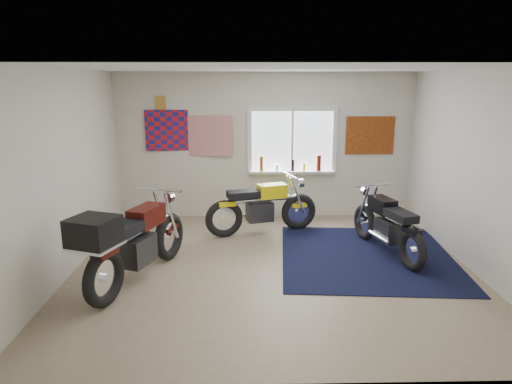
{
  "coord_description": "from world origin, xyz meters",
  "views": [
    {
      "loc": [
        -0.37,
        -5.94,
        2.59
      ],
      "look_at": [
        -0.22,
        0.4,
        1.0
      ],
      "focal_mm": 32.0,
      "sensor_mm": 36.0,
      "label": 1
    }
  ],
  "objects_px": {
    "yellow_triumph": "(262,208)",
    "black_chrome_bike": "(387,226)",
    "navy_rug": "(367,256)",
    "maroon_tourer": "(131,242)"
  },
  "relations": [
    {
      "from": "yellow_triumph",
      "to": "black_chrome_bike",
      "type": "distance_m",
      "value": 2.09
    },
    {
      "from": "yellow_triumph",
      "to": "navy_rug",
      "type": "bearing_deg",
      "value": -52.96
    },
    {
      "from": "navy_rug",
      "to": "yellow_triumph",
      "type": "bearing_deg",
      "value": 143.84
    },
    {
      "from": "black_chrome_bike",
      "to": "maroon_tourer",
      "type": "distance_m",
      "value": 3.71
    },
    {
      "from": "navy_rug",
      "to": "black_chrome_bike",
      "type": "bearing_deg",
      "value": 21.64
    },
    {
      "from": "maroon_tourer",
      "to": "yellow_triumph",
      "type": "bearing_deg",
      "value": -20.44
    },
    {
      "from": "yellow_triumph",
      "to": "black_chrome_bike",
      "type": "bearing_deg",
      "value": -45.0
    },
    {
      "from": "navy_rug",
      "to": "black_chrome_bike",
      "type": "xyz_separation_m",
      "value": [
        0.32,
        0.13,
        0.42
      ]
    },
    {
      "from": "navy_rug",
      "to": "yellow_triumph",
      "type": "height_order",
      "value": "yellow_triumph"
    },
    {
      "from": "black_chrome_bike",
      "to": "maroon_tourer",
      "type": "xyz_separation_m",
      "value": [
        -3.56,
        -1.0,
        0.15
      ]
    }
  ]
}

